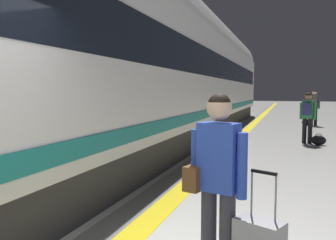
{
  "coord_description": "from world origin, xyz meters",
  "views": [
    {
      "loc": [
        0.94,
        -1.71,
        1.65
      ],
      "look_at": [
        -1.1,
        4.12,
        1.14
      ],
      "focal_mm": 36.65,
      "sensor_mm": 36.0,
      "label": 1
    }
  ],
  "objects_px": {
    "high_speed_train": "(162,64)",
    "passenger_near": "(308,113)",
    "traveller_foreground": "(217,175)",
    "duffel_bag_near": "(319,140)",
    "passenger_mid": "(314,105)",
    "duffel_bag_mid": "(307,122)"
  },
  "relations": [
    {
      "from": "traveller_foreground",
      "to": "passenger_mid",
      "type": "bearing_deg",
      "value": 83.44
    },
    {
      "from": "high_speed_train",
      "to": "duffel_bag_mid",
      "type": "bearing_deg",
      "value": 59.93
    },
    {
      "from": "traveller_foreground",
      "to": "passenger_mid",
      "type": "distance_m",
      "value": 15.27
    },
    {
      "from": "duffel_bag_near",
      "to": "duffel_bag_mid",
      "type": "bearing_deg",
      "value": 90.42
    },
    {
      "from": "traveller_foreground",
      "to": "passenger_near",
      "type": "relative_size",
      "value": 1.02
    },
    {
      "from": "duffel_bag_near",
      "to": "high_speed_train",
      "type": "bearing_deg",
      "value": -162.5
    },
    {
      "from": "high_speed_train",
      "to": "passenger_near",
      "type": "xyz_separation_m",
      "value": [
        4.29,
        1.71,
        -1.54
      ]
    },
    {
      "from": "high_speed_train",
      "to": "passenger_mid",
      "type": "xyz_separation_m",
      "value": [
        4.89,
        8.05,
        -1.49
      ]
    },
    {
      "from": "traveller_foreground",
      "to": "duffel_bag_mid",
      "type": "relative_size",
      "value": 3.72
    },
    {
      "from": "duffel_bag_near",
      "to": "passenger_mid",
      "type": "xyz_separation_m",
      "value": [
        0.27,
        6.59,
        0.85
      ]
    },
    {
      "from": "high_speed_train",
      "to": "duffel_bag_mid",
      "type": "relative_size",
      "value": 67.86
    },
    {
      "from": "passenger_near",
      "to": "duffel_bag_near",
      "type": "bearing_deg",
      "value": -38.28
    },
    {
      "from": "traveller_foreground",
      "to": "duffel_bag_mid",
      "type": "bearing_deg",
      "value": 84.58
    },
    {
      "from": "duffel_bag_near",
      "to": "duffel_bag_mid",
      "type": "height_order",
      "value": "same"
    },
    {
      "from": "passenger_mid",
      "to": "traveller_foreground",
      "type": "bearing_deg",
      "value": -96.56
    },
    {
      "from": "passenger_near",
      "to": "duffel_bag_mid",
      "type": "relative_size",
      "value": 3.67
    },
    {
      "from": "passenger_near",
      "to": "passenger_mid",
      "type": "height_order",
      "value": "passenger_mid"
    },
    {
      "from": "duffel_bag_near",
      "to": "passenger_mid",
      "type": "relative_size",
      "value": 0.25
    },
    {
      "from": "traveller_foreground",
      "to": "passenger_mid",
      "type": "height_order",
      "value": "passenger_mid"
    },
    {
      "from": "traveller_foreground",
      "to": "passenger_near",
      "type": "distance_m",
      "value": 8.91
    },
    {
      "from": "duffel_bag_near",
      "to": "duffel_bag_mid",
      "type": "distance_m",
      "value": 6.44
    },
    {
      "from": "passenger_mid",
      "to": "duffel_bag_mid",
      "type": "height_order",
      "value": "passenger_mid"
    }
  ]
}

